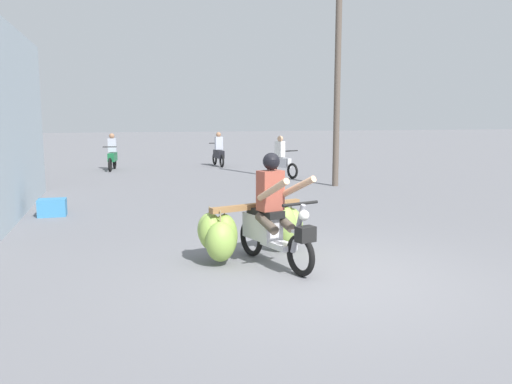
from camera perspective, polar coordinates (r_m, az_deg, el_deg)
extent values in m
plane|color=slate|center=(7.05, 7.41, -9.05)|extent=(120.00, 120.00, 0.00)
torus|color=black|center=(6.98, 4.82, -6.80)|extent=(0.25, 0.56, 0.56)
torus|color=black|center=(7.93, -0.52, -4.93)|extent=(0.25, 0.56, 0.56)
cube|color=silver|center=(7.35, 2.42, -5.67)|extent=(0.40, 0.61, 0.08)
cube|color=silver|center=(7.63, 0.69, -3.75)|extent=(0.47, 0.70, 0.36)
cube|color=black|center=(7.53, 1.03, -2.22)|extent=(0.43, 0.65, 0.10)
cylinder|color=gray|center=(6.94, 4.55, -3.99)|extent=(0.15, 0.29, 0.69)
cylinder|color=black|center=(6.85, 4.79, -1.26)|extent=(0.54, 0.21, 0.04)
sphere|color=silver|center=(6.81, 5.18, -2.52)|extent=(0.14, 0.14, 0.14)
cube|color=black|center=(6.83, 5.37, -4.55)|extent=(0.28, 0.23, 0.20)
cube|color=silver|center=(6.90, 4.85, -4.40)|extent=(0.18, 0.30, 0.04)
cube|color=olive|center=(7.70, 0.08, -1.52)|extent=(1.46, 0.56, 0.08)
cube|color=olive|center=(7.86, -0.64, -1.55)|extent=(1.31, 0.50, 0.06)
ellipsoid|color=#86AA49|center=(7.39, -3.83, -5.36)|extent=(0.59, 0.58, 0.57)
cylinder|color=#998459|center=(7.32, -3.85, -2.72)|extent=(0.02, 0.02, 0.19)
ellipsoid|color=#7FA241|center=(8.33, 2.66, -2.78)|extent=(0.43, 0.42, 0.47)
cylinder|color=#998459|center=(8.29, 2.67, -1.08)|extent=(0.02, 0.02, 0.09)
ellipsoid|color=#8DB150|center=(7.69, -5.02, -4.08)|extent=(0.38, 0.34, 0.50)
cylinder|color=#998459|center=(7.63, -5.04, -2.02)|extent=(0.02, 0.02, 0.12)
ellipsoid|color=#8AAD4D|center=(8.09, 3.15, -3.71)|extent=(0.46, 0.44, 0.62)
cylinder|color=#998459|center=(8.02, 3.17, -1.42)|extent=(0.02, 0.02, 0.10)
ellipsoid|color=#8CB04F|center=(8.25, 3.78, -3.63)|extent=(0.53, 0.52, 0.56)
cylinder|color=#998459|center=(8.19, 3.80, -1.40)|extent=(0.02, 0.02, 0.15)
ellipsoid|color=#81A544|center=(7.53, -3.40, -4.76)|extent=(0.51, 0.50, 0.63)
cylinder|color=#998459|center=(7.46, -3.43, -2.21)|extent=(0.02, 0.02, 0.11)
ellipsoid|color=#85A948|center=(7.50, -4.84, -4.33)|extent=(0.39, 0.36, 0.51)
cylinder|color=#998459|center=(7.45, -4.87, -2.23)|extent=(0.02, 0.02, 0.11)
cube|color=#994738|center=(7.37, 1.56, 0.16)|extent=(0.39, 0.32, 0.56)
sphere|color=black|center=(7.31, 1.66, 3.32)|extent=(0.24, 0.24, 0.24)
cylinder|color=tan|center=(7.21, 4.37, 0.47)|extent=(0.36, 0.70, 0.39)
cylinder|color=tan|center=(6.98, 1.83, 0.23)|extent=(0.26, 0.72, 0.39)
cylinder|color=#4C4238|center=(7.43, 2.96, -3.15)|extent=(0.26, 0.46, 0.27)
cylinder|color=#4C4238|center=(7.27, 1.17, -3.39)|extent=(0.26, 0.46, 0.27)
torus|color=black|center=(20.34, -15.46, 2.84)|extent=(0.16, 0.53, 0.52)
torus|color=black|center=(21.43, -15.00, 3.12)|extent=(0.16, 0.53, 0.52)
cube|color=#196638|center=(20.96, -15.21, 3.66)|extent=(0.37, 0.93, 0.32)
cylinder|color=black|center=(20.34, -15.51, 4.71)|extent=(0.50, 0.11, 0.04)
cube|color=#B2B7C6|center=(20.95, -15.25, 4.89)|extent=(0.33, 0.24, 0.52)
sphere|color=#9E7051|center=(20.92, -15.29, 5.85)|extent=(0.20, 0.20, 0.20)
torus|color=black|center=(22.40, -4.48, 3.60)|extent=(0.12, 0.52, 0.52)
torus|color=black|center=(21.35, -3.71, 3.37)|extent=(0.12, 0.52, 0.52)
cube|color=black|center=(21.76, -4.04, 4.09)|extent=(0.31, 0.92, 0.32)
cylinder|color=black|center=(22.31, -4.46, 5.27)|extent=(0.50, 0.08, 0.04)
cube|color=#B2B7C6|center=(21.71, -4.04, 5.28)|extent=(0.32, 0.22, 0.52)
sphere|color=#9E7051|center=(21.71, -4.06, 6.20)|extent=(0.20, 0.20, 0.20)
torus|color=black|center=(17.51, 3.95, 2.28)|extent=(0.27, 0.51, 0.52)
torus|color=black|center=(18.36, 1.73, 2.58)|extent=(0.27, 0.51, 0.52)
cube|color=silver|center=(17.99, 2.62, 3.22)|extent=(0.56, 0.92, 0.32)
cylinder|color=black|center=(17.49, 3.87, 4.45)|extent=(0.48, 0.22, 0.04)
cube|color=silver|center=(17.97, 2.59, 4.66)|extent=(0.35, 0.30, 0.52)
sphere|color=tan|center=(17.93, 2.63, 5.77)|extent=(0.20, 0.20, 0.20)
cube|color=teal|center=(11.82, -21.12, -1.57)|extent=(0.56, 0.40, 0.36)
cylinder|color=brown|center=(15.82, 8.79, 12.75)|extent=(0.18, 0.18, 6.69)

